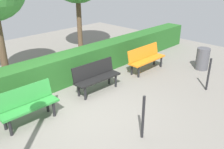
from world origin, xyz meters
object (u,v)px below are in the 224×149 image
at_px(bench_black, 96,76).
at_px(trash_bin, 202,59).
at_px(bench_green, 27,104).
at_px(bench_orange, 146,57).

bearing_deg(bench_black, trash_bin, 160.96).
distance_m(bench_green, trash_bin, 6.19).
bearing_deg(bench_orange, trash_bin, 137.35).
relative_size(bench_black, bench_green, 1.08).
height_order(bench_black, bench_green, same).
bearing_deg(trash_bin, bench_green, -13.29).
distance_m(bench_orange, trash_bin, 2.06).
bearing_deg(bench_green, bench_orange, -179.10).
height_order(bench_green, trash_bin, bench_green).
xyz_separation_m(bench_orange, trash_bin, (-1.51, 1.40, -0.09)).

